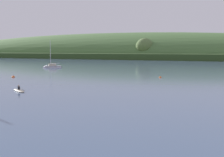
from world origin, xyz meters
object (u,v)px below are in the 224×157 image
object	(u,v)px
sailboat_near_mooring	(51,67)
canoe_with_paddler	(19,90)
mooring_buoy_off_fishing_boat	(13,77)
mooring_buoy_midchannel	(160,78)

from	to	relation	value
sailboat_near_mooring	canoe_with_paddler	size ratio (longest dim) A/B	2.51
sailboat_near_mooring	mooring_buoy_off_fishing_boat	size ratio (longest dim) A/B	12.68
mooring_buoy_midchannel	canoe_with_paddler	bearing A→B (deg)	-116.37
canoe_with_paddler	mooring_buoy_midchannel	size ratio (longest dim) A/B	6.29
sailboat_near_mooring	mooring_buoy_off_fishing_boat	distance (m)	35.09
canoe_with_paddler	sailboat_near_mooring	bearing A→B (deg)	-25.83
canoe_with_paddler	mooring_buoy_off_fishing_boat	size ratio (longest dim) A/B	5.05
mooring_buoy_off_fishing_boat	mooring_buoy_midchannel	bearing A→B (deg)	19.74
mooring_buoy_off_fishing_boat	canoe_with_paddler	bearing A→B (deg)	-48.60
canoe_with_paddler	mooring_buoy_midchannel	distance (m)	31.96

